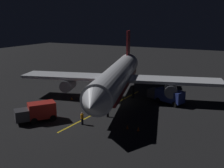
{
  "coord_description": "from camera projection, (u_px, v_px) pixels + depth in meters",
  "views": [
    {
      "loc": [
        -19.22,
        39.93,
        13.84
      ],
      "look_at": [
        0.0,
        2.0,
        3.5
      ],
      "focal_mm": 42.6,
      "sensor_mm": 36.0,
      "label": 1
    }
  ],
  "objects": [
    {
      "name": "traffic_cone_near_left",
      "position": [
        127.0,
        127.0,
        34.43
      ],
      "size": [
        0.5,
        0.5,
        0.55
      ],
      "color": "#EA590F",
      "rests_on": "ground_plane"
    },
    {
      "name": "airliner",
      "position": [
        118.0,
        77.0,
        45.88
      ],
      "size": [
        35.03,
        35.69,
        11.55
      ],
      "color": "silver",
      "rests_on": "ground_plane"
    },
    {
      "name": "ground_plane",
      "position": [
        117.0,
        102.0,
        46.34
      ],
      "size": [
        180.0,
        180.0,
        0.2
      ],
      "primitive_type": "cube",
      "color": "black"
    },
    {
      "name": "traffic_cone_under_wing",
      "position": [
        93.0,
        110.0,
        41.01
      ],
      "size": [
        0.5,
        0.5,
        0.55
      ],
      "color": "#EA590F",
      "rests_on": "ground_plane"
    },
    {
      "name": "traffic_cone_far",
      "position": [
        72.0,
        98.0,
        47.01
      ],
      "size": [
        0.5,
        0.5,
        0.55
      ],
      "color": "#EA590F",
      "rests_on": "ground_plane"
    },
    {
      "name": "ground_crew_worker",
      "position": [
        82.0,
        118.0,
        35.77
      ],
      "size": [
        0.4,
        0.4,
        1.74
      ],
      "color": "black",
      "rests_on": "ground_plane"
    },
    {
      "name": "apron_guide_stripe",
      "position": [
        107.0,
        108.0,
        42.83
      ],
      "size": [
        2.11,
        22.94,
        0.01
      ],
      "primitive_type": "cube",
      "rotation": [
        0.0,
        0.0,
        -0.08
      ],
      "color": "gold",
      "rests_on": "ground_plane"
    },
    {
      "name": "catering_truck",
      "position": [
        167.0,
        96.0,
        45.06
      ],
      "size": [
        6.82,
        4.16,
        2.39
      ],
      "color": "navy",
      "rests_on": "ground_plane"
    },
    {
      "name": "baggage_truck",
      "position": [
        38.0,
        112.0,
        36.96
      ],
      "size": [
        4.97,
        5.56,
        2.6
      ],
      "color": "maroon",
      "rests_on": "ground_plane"
    },
    {
      "name": "traffic_cone_near_right",
      "position": [
        138.0,
        129.0,
        33.83
      ],
      "size": [
        0.5,
        0.5,
        0.55
      ],
      "color": "#EA590F",
      "rests_on": "ground_plane"
    }
  ]
}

